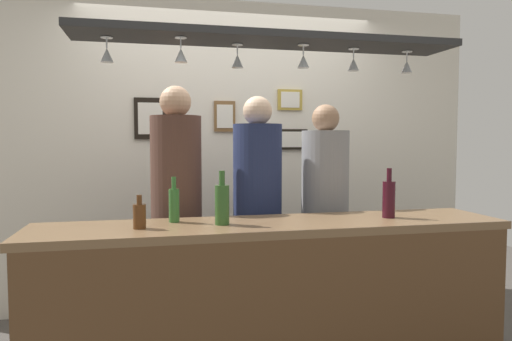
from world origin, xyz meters
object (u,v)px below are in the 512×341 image
(bottle_wine_dark_red, at_px, (389,198))
(picture_frame_upper_small, at_px, (290,100))
(bottle_champagne_green, at_px, (222,203))
(person_left_brown_shirt, at_px, (176,191))
(picture_frame_caricature, at_px, (150,119))
(picture_frame_lower_pair, at_px, (291,139))
(person_right_grey_shirt, at_px, (325,197))
(person_middle_navy_shirt, at_px, (257,194))
(picture_frame_crest, at_px, (225,116))
(bottle_beer_green_import, at_px, (174,204))
(bottle_beer_brown_stubby, at_px, (139,215))

(bottle_wine_dark_red, bearing_deg, picture_frame_upper_small, 98.08)
(bottle_champagne_green, bearing_deg, person_left_brown_shirt, 109.10)
(bottle_wine_dark_red, bearing_deg, picture_frame_caricature, 134.75)
(bottle_champagne_green, relative_size, picture_frame_lower_pair, 1.00)
(person_right_grey_shirt, height_order, picture_frame_caricature, picture_frame_caricature)
(person_middle_navy_shirt, height_order, bottle_wine_dark_red, person_middle_navy_shirt)
(picture_frame_upper_small, distance_m, picture_frame_crest, 0.60)
(person_left_brown_shirt, xyz_separation_m, picture_frame_lower_pair, (1.04, 0.79, 0.35))
(bottle_wine_dark_red, relative_size, bottle_beer_green_import, 1.15)
(person_left_brown_shirt, bearing_deg, person_middle_navy_shirt, 0.00)
(person_middle_navy_shirt, distance_m, bottle_wine_dark_red, 0.91)
(picture_frame_upper_small, bearing_deg, bottle_wine_dark_red, -81.92)
(bottle_beer_brown_stubby, distance_m, picture_frame_upper_small, 2.06)
(bottle_beer_brown_stubby, height_order, picture_frame_lower_pair, picture_frame_lower_pair)
(person_middle_navy_shirt, distance_m, person_right_grey_shirt, 0.50)
(bottle_champagne_green, distance_m, picture_frame_lower_pair, 1.68)
(picture_frame_crest, relative_size, picture_frame_lower_pair, 0.87)
(person_right_grey_shirt, relative_size, bottle_beer_brown_stubby, 9.31)
(bottle_beer_green_import, xyz_separation_m, picture_frame_crest, (0.49, 1.28, 0.57))
(picture_frame_lower_pair, relative_size, picture_frame_caricature, 0.88)
(person_middle_navy_shirt, bearing_deg, person_left_brown_shirt, 180.00)
(bottle_beer_brown_stubby, xyz_separation_m, picture_frame_lower_pair, (1.27, 1.44, 0.40))
(picture_frame_upper_small, bearing_deg, picture_frame_lower_pair, 0.00)
(bottle_champagne_green, height_order, picture_frame_lower_pair, picture_frame_lower_pair)
(person_middle_navy_shirt, xyz_separation_m, person_right_grey_shirt, (0.50, 0.00, -0.03))
(bottle_beer_green_import, bearing_deg, picture_frame_caricature, 95.52)
(person_left_brown_shirt, height_order, picture_frame_lower_pair, person_left_brown_shirt)
(person_middle_navy_shirt, xyz_separation_m, picture_frame_caricature, (-0.72, 0.79, 0.56))
(picture_frame_crest, bearing_deg, picture_frame_upper_small, 0.00)
(person_left_brown_shirt, relative_size, picture_frame_caricature, 5.24)
(bottle_beer_brown_stubby, distance_m, bottle_champagne_green, 0.45)
(picture_frame_lower_pair, bearing_deg, bottle_wine_dark_red, -82.34)
(person_left_brown_shirt, distance_m, picture_frame_caricature, 0.96)
(bottle_wine_dark_red, bearing_deg, bottle_champagne_green, -179.39)
(bottle_beer_brown_stubby, bearing_deg, picture_frame_lower_pair, 48.60)
(bottle_wine_dark_red, height_order, picture_frame_crest, picture_frame_crest)
(bottle_wine_dark_red, relative_size, picture_frame_upper_small, 1.36)
(bottle_wine_dark_red, bearing_deg, bottle_beer_green_import, 174.24)
(bottle_wine_dark_red, height_order, bottle_champagne_green, same)
(bottle_champagne_green, bearing_deg, person_middle_navy_shirt, 61.18)
(bottle_champagne_green, xyz_separation_m, picture_frame_lower_pair, (0.83, 1.42, 0.36))
(person_left_brown_shirt, distance_m, bottle_beer_brown_stubby, 0.69)
(person_left_brown_shirt, xyz_separation_m, picture_frame_crest, (0.45, 0.79, 0.54))
(picture_frame_crest, distance_m, picture_frame_caricature, 0.62)
(person_left_brown_shirt, relative_size, picture_frame_upper_small, 8.09)
(bottle_champagne_green, xyz_separation_m, picture_frame_upper_small, (0.82, 1.42, 0.70))
(person_left_brown_shirt, xyz_separation_m, bottle_beer_green_import, (-0.04, -0.49, -0.02))
(picture_frame_upper_small, relative_size, picture_frame_lower_pair, 0.73)
(bottle_beer_brown_stubby, distance_m, picture_frame_caricature, 1.55)
(bottle_champagne_green, bearing_deg, picture_frame_caricature, 104.98)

